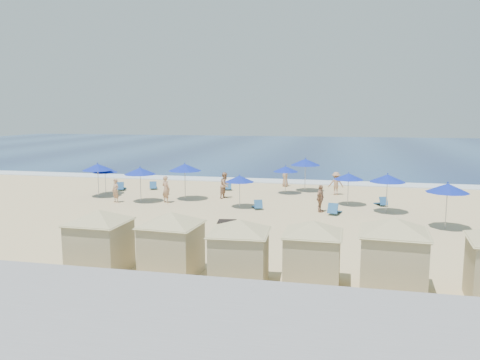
{
  "coord_description": "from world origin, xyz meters",
  "views": [
    {
      "loc": [
        5.74,
        -25.02,
        6.02
      ],
      "look_at": [
        -0.39,
        3.0,
        1.89
      ],
      "focal_mm": 35.0,
      "sensor_mm": 36.0,
      "label": 1
    }
  ],
  "objects_px": {
    "umbrella_1": "(105,170)",
    "beachgoer_3": "(336,183)",
    "cabana_0": "(99,233)",
    "cabana_3": "(313,245)",
    "umbrella_3": "(185,167)",
    "umbrella_7": "(305,162)",
    "umbrella_2": "(140,171)",
    "umbrella_6": "(349,176)",
    "beachgoer_0": "(116,191)",
    "trash_bin": "(227,230)",
    "umbrella_0": "(98,167)",
    "beachgoer_4": "(285,177)",
    "umbrella_8": "(388,178)",
    "cabana_2": "(239,244)",
    "beachgoer_5": "(166,189)",
    "cabana_1": "(172,235)",
    "umbrella_5": "(286,169)",
    "beachgoer_1": "(225,185)",
    "beachgoer_2": "(320,198)",
    "cabana_4": "(394,246)",
    "umbrella_4": "(240,179)",
    "umbrella_9": "(448,188)"
  },
  "relations": [
    {
      "from": "umbrella_1",
      "to": "beachgoer_3",
      "type": "relative_size",
      "value": 1.24
    },
    {
      "from": "cabana_0",
      "to": "beachgoer_3",
      "type": "height_order",
      "value": "cabana_0"
    },
    {
      "from": "cabana_3",
      "to": "umbrella_3",
      "type": "height_order",
      "value": "umbrella_3"
    },
    {
      "from": "umbrella_3",
      "to": "umbrella_7",
      "type": "xyz_separation_m",
      "value": [
        7.89,
        5.34,
        -0.0
      ]
    },
    {
      "from": "umbrella_2",
      "to": "umbrella_6",
      "type": "relative_size",
      "value": 1.11
    },
    {
      "from": "beachgoer_0",
      "to": "umbrella_6",
      "type": "bearing_deg",
      "value": 34.42
    },
    {
      "from": "beachgoer_3",
      "to": "umbrella_6",
      "type": "bearing_deg",
      "value": 96.53
    },
    {
      "from": "trash_bin",
      "to": "umbrella_7",
      "type": "bearing_deg",
      "value": 72.79
    },
    {
      "from": "umbrella_0",
      "to": "beachgoer_4",
      "type": "xyz_separation_m",
      "value": [
        12.61,
        7.66,
        -1.37
      ]
    },
    {
      "from": "umbrella_6",
      "to": "umbrella_2",
      "type": "bearing_deg",
      "value": -172.42
    },
    {
      "from": "beachgoer_4",
      "to": "beachgoer_0",
      "type": "bearing_deg",
      "value": -44.1
    },
    {
      "from": "beachgoer_0",
      "to": "umbrella_8",
      "type": "bearing_deg",
      "value": 27.18
    },
    {
      "from": "beachgoer_0",
      "to": "beachgoer_3",
      "type": "bearing_deg",
      "value": 48.88
    },
    {
      "from": "cabana_2",
      "to": "cabana_3",
      "type": "distance_m",
      "value": 2.56
    },
    {
      "from": "umbrella_7",
      "to": "beachgoer_5",
      "type": "height_order",
      "value": "umbrella_7"
    },
    {
      "from": "trash_bin",
      "to": "cabana_1",
      "type": "distance_m",
      "value": 5.55
    },
    {
      "from": "umbrella_3",
      "to": "umbrella_5",
      "type": "relative_size",
      "value": 1.22
    },
    {
      "from": "umbrella_7",
      "to": "beachgoer_1",
      "type": "relative_size",
      "value": 1.42
    },
    {
      "from": "beachgoer_3",
      "to": "beachgoer_4",
      "type": "bearing_deg",
      "value": -43.29
    },
    {
      "from": "cabana_0",
      "to": "umbrella_2",
      "type": "bearing_deg",
      "value": 108.14
    },
    {
      "from": "umbrella_3",
      "to": "beachgoer_4",
      "type": "relative_size",
      "value": 1.66
    },
    {
      "from": "umbrella_6",
      "to": "cabana_2",
      "type": "bearing_deg",
      "value": -104.06
    },
    {
      "from": "cabana_0",
      "to": "beachgoer_4",
      "type": "xyz_separation_m",
      "value": [
        4.37,
        22.36,
        -0.74
      ]
    },
    {
      "from": "beachgoer_2",
      "to": "beachgoer_4",
      "type": "distance_m",
      "value": 10.11
    },
    {
      "from": "cabana_3",
      "to": "umbrella_5",
      "type": "bearing_deg",
      "value": 99.69
    },
    {
      "from": "beachgoer_4",
      "to": "beachgoer_2",
      "type": "bearing_deg",
      "value": 22.81
    },
    {
      "from": "umbrella_6",
      "to": "cabana_4",
      "type": "bearing_deg",
      "value": -85.03
    },
    {
      "from": "cabana_1",
      "to": "beachgoer_1",
      "type": "xyz_separation_m",
      "value": [
        -1.96,
        15.89,
        -0.59
      ]
    },
    {
      "from": "cabana_2",
      "to": "cabana_3",
      "type": "height_order",
      "value": "cabana_2"
    },
    {
      "from": "trash_bin",
      "to": "umbrella_2",
      "type": "bearing_deg",
      "value": 128.28
    },
    {
      "from": "umbrella_6",
      "to": "beachgoer_3",
      "type": "relative_size",
      "value": 1.3
    },
    {
      "from": "umbrella_1",
      "to": "umbrella_6",
      "type": "bearing_deg",
      "value": -1.56
    },
    {
      "from": "umbrella_1",
      "to": "umbrella_8",
      "type": "distance_m",
      "value": 20.0
    },
    {
      "from": "umbrella_1",
      "to": "beachgoer_2",
      "type": "xyz_separation_m",
      "value": [
        15.93,
        -2.99,
        -0.99
      ]
    },
    {
      "from": "umbrella_6",
      "to": "beachgoer_2",
      "type": "height_order",
      "value": "umbrella_6"
    },
    {
      "from": "umbrella_7",
      "to": "umbrella_4",
      "type": "bearing_deg",
      "value": -116.47
    },
    {
      "from": "umbrella_2",
      "to": "umbrella_4",
      "type": "distance_m",
      "value": 6.98
    },
    {
      "from": "umbrella_9",
      "to": "trash_bin",
      "type": "bearing_deg",
      "value": -158.09
    },
    {
      "from": "umbrella_5",
      "to": "beachgoer_4",
      "type": "distance_m",
      "value": 3.67
    },
    {
      "from": "trash_bin",
      "to": "cabana_3",
      "type": "xyz_separation_m",
      "value": [
        4.41,
        -5.35,
        1.03
      ]
    },
    {
      "from": "trash_bin",
      "to": "beachgoer_1",
      "type": "height_order",
      "value": "beachgoer_1"
    },
    {
      "from": "umbrella_0",
      "to": "umbrella_8",
      "type": "bearing_deg",
      "value": -3.71
    },
    {
      "from": "umbrella_8",
      "to": "beachgoer_1",
      "type": "bearing_deg",
      "value": 165.77
    },
    {
      "from": "cabana_1",
      "to": "umbrella_7",
      "type": "xyz_separation_m",
      "value": [
        3.36,
        20.05,
        0.75
      ]
    },
    {
      "from": "umbrella_4",
      "to": "beachgoer_3",
      "type": "height_order",
      "value": "umbrella_4"
    },
    {
      "from": "umbrella_7",
      "to": "beachgoer_2",
      "type": "bearing_deg",
      "value": -78.57
    },
    {
      "from": "umbrella_7",
      "to": "beachgoer_2",
      "type": "height_order",
      "value": "umbrella_7"
    },
    {
      "from": "umbrella_8",
      "to": "beachgoer_2",
      "type": "relative_size",
      "value": 1.46
    },
    {
      "from": "umbrella_0",
      "to": "umbrella_8",
      "type": "height_order",
      "value": "umbrella_0"
    },
    {
      "from": "umbrella_2",
      "to": "umbrella_8",
      "type": "distance_m",
      "value": 16.01
    }
  ]
}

